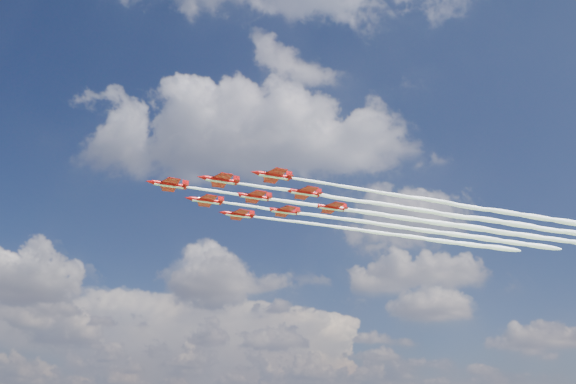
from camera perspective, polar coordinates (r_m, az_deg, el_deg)
name	(u,v)px	position (r m, az deg, el deg)	size (l,w,h in m)	color
jet_lead	(361,212)	(147.75, 7.39, -2.01)	(96.20, 49.22, 2.44)	#B1090A
jet_row2_port	(409,208)	(147.43, 12.19, -1.63)	(96.20, 49.22, 2.44)	#B1090A
jet_row2_starb	(382,224)	(158.24, 9.53, -3.27)	(96.20, 49.22, 2.44)	#B1090A
jet_row3_port	(459,205)	(148.15, 16.98, -1.24)	(96.20, 49.22, 2.44)	#B1090A
jet_row3_centre	(428,221)	(158.32, 14.01, -2.91)	(96.20, 49.22, 2.44)	#B1090A
jet_row3_starb	(401,236)	(168.99, 11.40, -4.37)	(96.20, 49.22, 2.44)	#B1090A
jet_row4_port	(475,218)	(159.37, 18.46, -2.54)	(96.20, 49.22, 2.44)	#B1090A
jet_row4_starb	(444,233)	(169.43, 15.59, -4.03)	(96.20, 49.22, 2.44)	#B1090A
jet_tail	(489,230)	(170.76, 19.74, -3.67)	(96.20, 49.22, 2.44)	#B1090A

